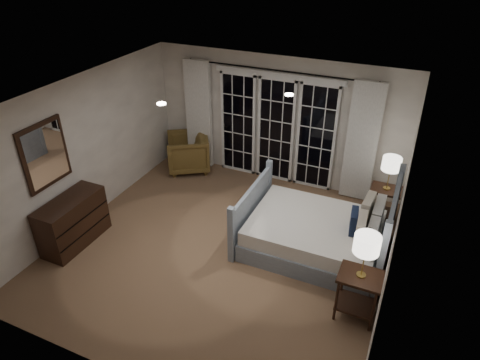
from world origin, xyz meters
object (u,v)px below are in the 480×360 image
at_px(nightstand_left, 358,289).
at_px(armchair, 188,152).
at_px(bed, 318,233).
at_px(nightstand_right, 384,200).
at_px(lamp_left, 367,244).
at_px(lamp_right, 392,164).
at_px(dresser, 73,221).

distance_m(nightstand_left, armchair, 4.79).
xyz_separation_m(bed, nightstand_right, (0.82, 1.24, 0.11)).
distance_m(nightstand_left, lamp_left, 0.73).
relative_size(lamp_left, lamp_right, 1.04).
distance_m(lamp_right, dresser, 5.23).
relative_size(nightstand_left, armchair, 0.83).
relative_size(lamp_left, dresser, 0.54).
bearing_deg(lamp_left, nightstand_right, 89.84).
bearing_deg(bed, lamp_left, -53.99).
distance_m(nightstand_left, nightstand_right, 2.35).
height_order(nightstand_right, lamp_right, lamp_right).
distance_m(nightstand_right, lamp_right, 0.70).
bearing_deg(armchair, lamp_right, 54.41).
distance_m(bed, armchair, 3.54).
height_order(nightstand_right, lamp_left, lamp_left).
relative_size(bed, lamp_right, 3.70).
relative_size(nightstand_left, nightstand_right, 1.08).
distance_m(bed, nightstand_left, 1.38).
bearing_deg(nightstand_left, dresser, -176.34).
xyz_separation_m(nightstand_right, armchair, (-4.02, 0.27, -0.04)).
height_order(bed, lamp_right, bed).
height_order(nightstand_left, lamp_right, lamp_right).
xyz_separation_m(lamp_right, armchair, (-4.02, 0.27, -0.74)).
bearing_deg(nightstand_right, nightstand_left, -90.16).
height_order(bed, nightstand_left, bed).
bearing_deg(dresser, nightstand_right, 30.55).
bearing_deg(lamp_left, armchair, 146.93).
distance_m(lamp_right, armchair, 4.10).
height_order(nightstand_left, nightstand_right, nightstand_left).
height_order(bed, armchair, bed).
height_order(bed, lamp_left, lamp_left).
distance_m(lamp_left, lamp_right, 2.35).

